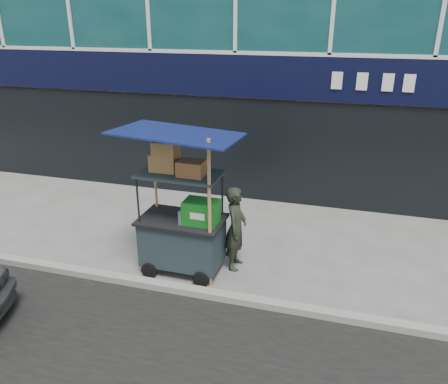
% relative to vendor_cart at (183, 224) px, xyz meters
% --- Properties ---
extents(ground, '(80.00, 80.00, 0.00)m').
position_rel_vendor_cart_xyz_m(ground, '(0.00, -0.46, -0.90)').
color(ground, '#60615C').
rests_on(ground, ground).
extents(curb, '(80.00, 0.18, 0.12)m').
position_rel_vendor_cart_xyz_m(curb, '(0.00, -0.66, -0.84)').
color(curb, gray).
rests_on(curb, ground).
extents(vendor_cart, '(1.91, 1.37, 2.56)m').
position_rel_vendor_cart_xyz_m(vendor_cart, '(0.00, 0.00, 0.00)').
color(vendor_cart, '#19272C').
rests_on(vendor_cart, ground).
extents(vendor_man, '(0.37, 0.56, 1.51)m').
position_rel_vendor_cart_xyz_m(vendor_man, '(0.83, 0.35, -0.14)').
color(vendor_man, '#262A1F').
rests_on(vendor_man, ground).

